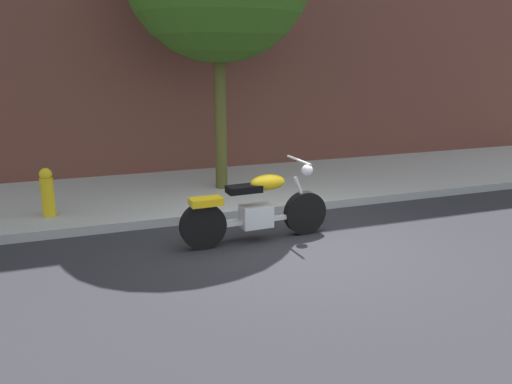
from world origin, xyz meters
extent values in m
plane|color=#28282D|center=(0.00, 0.00, 0.00)|extent=(60.00, 60.00, 0.00)
cube|color=#AAAAAA|center=(0.00, 2.96, 0.07)|extent=(21.19, 3.30, 0.14)
cylinder|color=black|center=(0.37, 0.31, 0.32)|extent=(0.65, 0.17, 0.64)
cylinder|color=black|center=(-1.20, 0.23, 0.32)|extent=(0.65, 0.17, 0.64)
cube|color=silver|center=(-0.41, 0.27, 0.37)|extent=(0.45, 0.30, 0.32)
cube|color=silver|center=(-0.41, 0.27, 0.30)|extent=(1.41, 0.15, 0.06)
ellipsoid|color=yellow|center=(-0.23, 0.28, 0.84)|extent=(0.53, 0.29, 0.22)
cube|color=black|center=(-0.59, 0.26, 0.78)|extent=(0.49, 0.26, 0.10)
cube|color=yellow|center=(-1.15, 0.23, 0.66)|extent=(0.45, 0.26, 0.10)
cylinder|color=silver|center=(0.31, 0.31, 0.60)|extent=(0.27, 0.06, 0.58)
cylinder|color=silver|center=(0.25, 0.30, 1.12)|extent=(0.07, 0.70, 0.04)
sphere|color=silver|center=(0.39, 0.31, 0.96)|extent=(0.17, 0.17, 0.17)
cylinder|color=silver|center=(-0.67, 0.41, 0.27)|extent=(0.80, 0.13, 0.09)
cylinder|color=#48481F|center=(-0.17, 2.85, 1.59)|extent=(0.22, 0.22, 3.18)
cylinder|color=gold|center=(-3.20, 2.05, 0.38)|extent=(0.20, 0.20, 0.75)
sphere|color=gold|center=(-3.20, 2.05, 0.81)|extent=(0.19, 0.19, 0.19)
camera|label=1|loc=(-2.81, -6.37, 2.60)|focal=36.65mm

